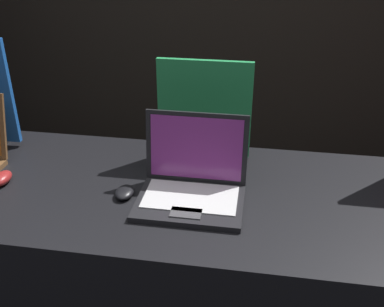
# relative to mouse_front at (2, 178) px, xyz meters

# --- Properties ---
(display_counter) EXTENTS (2.25, 0.75, 0.98)m
(display_counter) POSITION_rel_mouse_front_xyz_m (0.68, 0.06, -0.51)
(display_counter) COLOR black
(display_counter) RESTS_ON ground_plane
(mouse_front) EXTENTS (0.06, 0.10, 0.04)m
(mouse_front) POSITION_rel_mouse_front_xyz_m (0.00, 0.00, 0.00)
(mouse_front) COLOR maroon
(mouse_front) RESTS_ON display_counter
(laptop_middle) EXTENTS (0.35, 0.29, 0.27)m
(laptop_middle) POSITION_rel_mouse_front_xyz_m (0.69, 0.02, 0.04)
(laptop_middle) COLOR black
(laptop_middle) RESTS_ON display_counter
(mouse_middle) EXTENTS (0.06, 0.09, 0.03)m
(mouse_middle) POSITION_rel_mouse_front_xyz_m (0.46, -0.01, -0.01)
(mouse_middle) COLOR black
(mouse_middle) RESTS_ON display_counter
(promo_stand_middle) EXTENTS (0.35, 0.07, 0.40)m
(promo_stand_middle) POSITION_rel_mouse_front_xyz_m (0.69, 0.30, 0.17)
(promo_stand_middle) COLOR black
(promo_stand_middle) RESTS_ON display_counter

